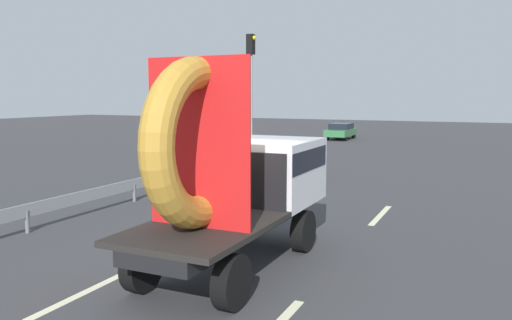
# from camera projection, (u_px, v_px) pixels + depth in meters

# --- Properties ---
(ground_plane) EXTENTS (120.00, 120.00, 0.00)m
(ground_plane) POSITION_uv_depth(u_px,v_px,m) (224.00, 261.00, 10.06)
(ground_plane) COLOR #38383A
(flatbed_truck) EXTENTS (2.02, 5.27, 3.91)m
(flatbed_truck) POSITION_uv_depth(u_px,v_px,m) (242.00, 174.00, 9.77)
(flatbed_truck) COLOR black
(flatbed_truck) RESTS_ON ground_plane
(distant_sedan) EXTENTS (1.62, 3.78, 1.23)m
(distant_sedan) POSITION_uv_depth(u_px,v_px,m) (278.00, 161.00, 20.36)
(distant_sedan) COLOR black
(distant_sedan) RESTS_ON ground_plane
(traffic_light) EXTENTS (0.42, 0.36, 6.06)m
(traffic_light) POSITION_uv_depth(u_px,v_px,m) (251.00, 82.00, 23.09)
(traffic_light) COLOR gray
(traffic_light) RESTS_ON ground_plane
(guardrail) EXTENTS (0.10, 16.05, 0.71)m
(guardrail) POSITION_uv_depth(u_px,v_px,m) (87.00, 196.00, 13.84)
(guardrail) COLOR gray
(guardrail) RESTS_ON ground_plane
(lane_dash_left_near) EXTENTS (0.16, 2.95, 0.01)m
(lane_dash_left_near) POSITION_uv_depth(u_px,v_px,m) (97.00, 286.00, 8.69)
(lane_dash_left_near) COLOR beige
(lane_dash_left_near) RESTS_ON ground_plane
(lane_dash_left_far) EXTENTS (0.16, 2.54, 0.01)m
(lane_dash_left_far) POSITION_uv_depth(u_px,v_px,m) (280.00, 198.00, 16.16)
(lane_dash_left_far) COLOR beige
(lane_dash_left_far) RESTS_ON ground_plane
(lane_dash_right_far) EXTENTS (0.16, 2.50, 0.01)m
(lane_dash_right_far) POSITION_uv_depth(u_px,v_px,m) (381.00, 215.00, 13.91)
(lane_dash_right_far) COLOR beige
(lane_dash_right_far) RESTS_ON ground_plane
(oncoming_car) EXTENTS (1.60, 3.73, 1.22)m
(oncoming_car) POSITION_uv_depth(u_px,v_px,m) (341.00, 131.00, 38.28)
(oncoming_car) COLOR black
(oncoming_car) RESTS_ON ground_plane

